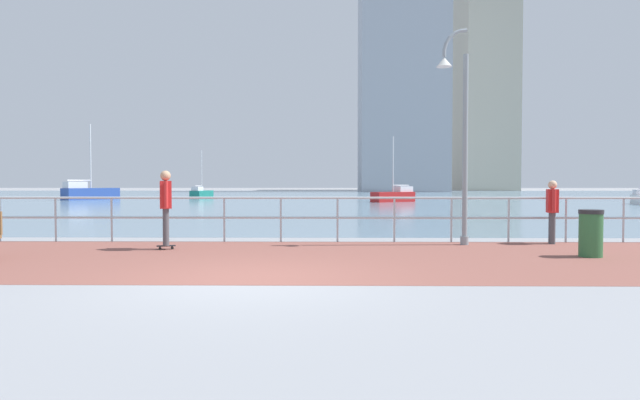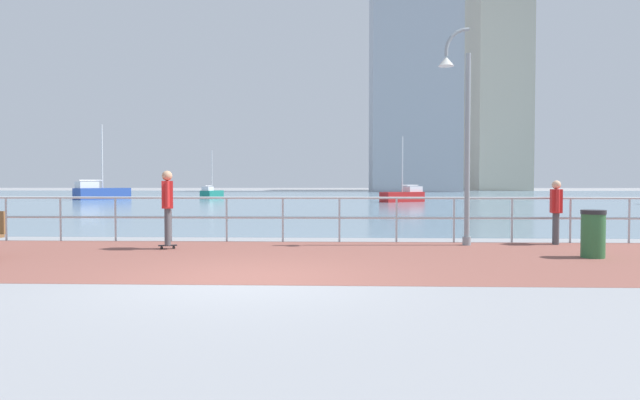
# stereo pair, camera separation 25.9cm
# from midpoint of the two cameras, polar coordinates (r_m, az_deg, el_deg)

# --- Properties ---
(ground) EXTENTS (220.00, 220.00, 0.00)m
(ground) POSITION_cam_midpoint_polar(r_m,az_deg,el_deg) (48.19, -0.73, 0.07)
(ground) COLOR gray
(brick_paving) EXTENTS (28.00, 5.72, 0.01)m
(brick_paving) POSITION_cam_midpoint_polar(r_m,az_deg,el_deg) (10.67, -6.15, -6.03)
(brick_paving) COLOR brown
(brick_paving) RESTS_ON ground
(harbor_water) EXTENTS (180.00, 88.00, 0.00)m
(harbor_water) POSITION_cam_midpoint_polar(r_m,az_deg,el_deg) (58.39, -0.47, 0.38)
(harbor_water) COLOR #6B899E
(harbor_water) RESTS_ON ground
(waterfront_railing) EXTENTS (25.25, 0.06, 1.12)m
(waterfront_railing) POSITION_cam_midpoint_polar(r_m,az_deg,el_deg) (13.43, -4.69, -1.13)
(waterfront_railing) COLOR #B2BCC1
(waterfront_railing) RESTS_ON ground
(lamppost) EXTENTS (0.80, 0.40, 5.04)m
(lamppost) POSITION_cam_midpoint_polar(r_m,az_deg,el_deg) (13.12, 13.79, 7.59)
(lamppost) COLOR gray
(lamppost) RESTS_ON ground
(skateboarder) EXTENTS (0.41, 0.55, 1.72)m
(skateboarder) POSITION_cam_midpoint_polar(r_m,az_deg,el_deg) (12.34, -16.46, -0.22)
(skateboarder) COLOR black
(skateboarder) RESTS_ON ground
(bystander) EXTENTS (0.31, 0.56, 1.51)m
(bystander) POSITION_cam_midpoint_polar(r_m,az_deg,el_deg) (14.03, 22.70, -0.68)
(bystander) COLOR #4C4C51
(bystander) RESTS_ON ground
(trash_bin) EXTENTS (0.46, 0.46, 0.93)m
(trash_bin) POSITION_cam_midpoint_polar(r_m,az_deg,el_deg) (11.88, 25.98, -3.14)
(trash_bin) COLOR #2D6638
(trash_bin) RESTS_ON ground
(sailboat_white) EXTENTS (4.02, 4.61, 6.60)m
(sailboat_white) POSITION_cam_midpoint_polar(r_m,az_deg,el_deg) (51.40, -23.20, 0.74)
(sailboat_white) COLOR #284799
(sailboat_white) RESTS_ON ground
(sailboat_teal) EXTENTS (3.58, 2.88, 5.01)m
(sailboat_teal) POSITION_cam_midpoint_polar(r_m,az_deg,el_deg) (42.00, 7.63, 0.46)
(sailboat_teal) COLOR #B21E1E
(sailboat_teal) RESTS_ON ground
(sailboat_blue) EXTENTS (1.67, 3.44, 4.64)m
(sailboat_blue) POSITION_cam_midpoint_polar(r_m,az_deg,el_deg) (54.15, -12.49, 0.69)
(sailboat_blue) COLOR #197266
(sailboat_blue) RESTS_ON ground
(tower_glass) EXTENTS (14.27, 11.94, 40.29)m
(tower_glass) POSITION_cam_midpoint_polar(r_m,az_deg,el_deg) (94.72, 8.54, 12.65)
(tower_glass) COLOR #A3A8B2
(tower_glass) RESTS_ON ground
(tower_slate) EXTENTS (10.00, 14.92, 49.33)m
(tower_slate) POSITION_cam_midpoint_polar(r_m,az_deg,el_deg) (115.51, 16.75, 12.90)
(tower_slate) COLOR #B2AD99
(tower_slate) RESTS_ON ground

